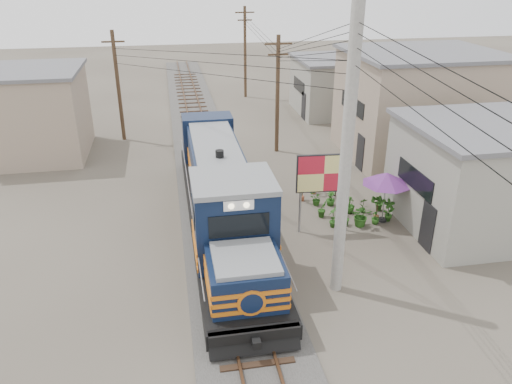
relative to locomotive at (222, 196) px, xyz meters
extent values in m
plane|color=#473F35|center=(0.00, -4.36, -1.71)|extent=(120.00, 120.00, 0.00)
cube|color=#595651|center=(0.00, 5.64, -1.63)|extent=(3.60, 70.00, 0.16)
cube|color=#51331E|center=(-0.54, 5.64, -1.45)|extent=(0.08, 70.00, 0.12)
cube|color=#51331E|center=(0.54, 5.64, -1.45)|extent=(0.08, 70.00, 0.12)
cube|color=black|center=(0.00, 0.05, -0.95)|extent=(2.86, 15.77, 0.54)
cube|color=black|center=(0.00, -4.88, -1.24)|extent=(2.17, 3.15, 0.64)
cube|color=black|center=(0.00, 4.98, -1.24)|extent=(2.17, 3.15, 0.64)
cube|color=#0D1932|center=(0.00, -6.06, -0.11)|extent=(2.34, 2.37, 1.48)
cube|color=#0D1932|center=(0.00, -3.60, 0.68)|extent=(2.80, 2.56, 3.06)
cube|color=slate|center=(0.00, -3.60, 2.26)|extent=(2.86, 2.69, 0.18)
cube|color=black|center=(0.00, -4.89, 1.22)|extent=(2.00, 0.06, 0.79)
cube|color=white|center=(0.00, -4.90, 1.96)|extent=(0.99, 0.06, 0.34)
cube|color=#0D1932|center=(0.00, 2.51, 0.28)|extent=(2.23, 9.66, 2.27)
cube|color=slate|center=(0.00, 2.51, 1.47)|extent=(2.00, 9.66, 0.18)
cube|color=#C96312|center=(0.00, 0.05, -0.41)|extent=(2.90, 15.77, 0.14)
cube|color=#C96312|center=(0.00, 0.05, -0.11)|extent=(2.90, 15.77, 0.14)
cube|color=#C96312|center=(0.00, 0.05, 0.19)|extent=(2.90, 15.77, 0.14)
cylinder|color=#9E9B93|center=(3.50, -4.86, 3.29)|extent=(0.40, 0.40, 10.00)
cylinder|color=#4C3826|center=(4.50, 9.64, 1.79)|extent=(0.24, 0.24, 7.00)
cube|color=#4C3826|center=(4.50, 9.64, 4.79)|extent=(1.60, 0.10, 0.10)
cube|color=#4C3826|center=(4.50, 9.64, 4.19)|extent=(1.20, 0.10, 0.10)
cylinder|color=#4C3826|center=(4.80, 23.64, 2.04)|extent=(0.24, 0.24, 7.50)
cube|color=#4C3826|center=(4.80, 23.64, 5.29)|extent=(1.60, 0.10, 0.10)
cube|color=#4C3826|center=(4.80, 23.64, 4.69)|extent=(1.20, 0.10, 0.10)
cylinder|color=#4C3826|center=(-5.00, 13.64, 1.79)|extent=(0.24, 0.24, 7.00)
cube|color=#4C3826|center=(-5.00, 13.64, 4.79)|extent=(1.60, 0.10, 0.10)
cube|color=#4C3826|center=(-5.00, 13.64, 4.19)|extent=(1.20, 0.10, 0.10)
cube|color=gray|center=(11.50, -1.36, 0.54)|extent=(7.00, 6.00, 4.50)
cube|color=slate|center=(11.50, -1.36, 2.89)|extent=(7.35, 6.30, 0.20)
cube|color=black|center=(7.98, -1.36, 0.76)|extent=(0.05, 3.00, 0.90)
cube|color=gray|center=(12.50, 7.64, 1.29)|extent=(8.00, 7.00, 6.00)
cube|color=slate|center=(12.50, 7.64, 4.39)|extent=(8.40, 7.35, 0.20)
cube|color=black|center=(8.48, 7.64, 1.59)|extent=(0.05, 3.50, 0.90)
cube|color=gray|center=(11.00, 17.64, 0.29)|extent=(6.00, 6.00, 4.00)
cube|color=slate|center=(11.00, 17.64, 2.39)|extent=(6.30, 6.30, 0.20)
cube|color=black|center=(7.98, 17.64, 0.49)|extent=(0.05, 3.00, 0.90)
cube|color=gray|center=(-10.00, 11.64, 0.79)|extent=(6.00, 6.00, 5.00)
cube|color=slate|center=(-10.00, 11.64, 3.39)|extent=(6.30, 6.30, 0.20)
cylinder|color=#99999E|center=(3.26, -0.60, -0.40)|extent=(0.10, 0.10, 2.63)
cylinder|color=#99999E|center=(5.15, -0.73, -0.40)|extent=(0.10, 0.10, 2.63)
cube|color=black|center=(4.20, -0.66, 1.02)|extent=(2.32, 0.29, 1.68)
cube|color=red|center=(4.20, -0.69, 1.02)|extent=(2.21, 0.24, 1.58)
cylinder|color=black|center=(7.24, -0.29, -1.66)|extent=(0.43, 0.43, 0.10)
cylinder|color=#99999E|center=(7.24, -0.29, -0.63)|extent=(0.05, 0.05, 2.16)
cone|color=#5F256F|center=(7.24, -0.29, 0.40)|extent=(2.20, 2.20, 0.54)
imported|color=black|center=(5.83, 2.57, -0.88)|extent=(0.72, 0.65, 1.65)
imported|color=#224F16|center=(4.84, -0.42, -1.21)|extent=(0.57, 0.64, 1.00)
imported|color=#224F16|center=(5.42, -0.36, -1.35)|extent=(0.50, 0.47, 0.73)
imported|color=#224F16|center=(6.11, -0.56, -1.21)|extent=(1.07, 0.98, 0.99)
imported|color=#224F16|center=(6.82, -0.49, -1.38)|extent=(0.52, 0.52, 0.66)
imported|color=#224F16|center=(7.48, -0.34, -1.18)|extent=(0.58, 0.40, 1.07)
imported|color=#224F16|center=(4.67, 0.60, -1.31)|extent=(0.57, 0.55, 0.80)
imported|color=#224F16|center=(5.44, 0.54, -1.39)|extent=(0.65, 0.70, 0.64)
imported|color=#224F16|center=(6.06, 0.78, -1.28)|extent=(0.53, 0.53, 0.86)
imported|color=#224F16|center=(6.68, 0.67, -1.33)|extent=(0.41, 0.28, 0.76)
imported|color=#224F16|center=(7.50, 0.69, -1.32)|extent=(0.39, 0.47, 0.78)
imported|color=#224F16|center=(4.73, 1.79, -1.39)|extent=(0.68, 0.62, 0.64)
imported|color=#224F16|center=(5.42, 1.67, -1.34)|extent=(0.58, 0.58, 0.75)
imported|color=#224F16|center=(6.20, 1.67, -1.40)|extent=(0.38, 0.39, 0.62)
camera|label=1|loc=(-2.01, -19.05, 9.02)|focal=35.00mm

